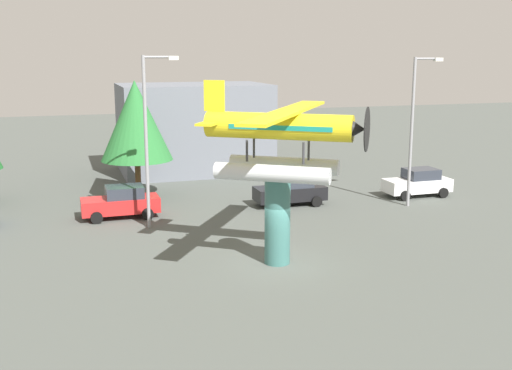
# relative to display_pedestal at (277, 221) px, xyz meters

# --- Properties ---
(ground_plane) EXTENTS (140.00, 140.00, 0.00)m
(ground_plane) POSITION_rel_display_pedestal_xyz_m (0.00, 0.00, -1.89)
(ground_plane) COLOR #4C514C
(display_pedestal) EXTENTS (1.10, 1.10, 3.79)m
(display_pedestal) POSITION_rel_display_pedestal_xyz_m (0.00, 0.00, 0.00)
(display_pedestal) COLOR #386B66
(display_pedestal) RESTS_ON ground
(floatplane_monument) EXTENTS (7.12, 9.19, 4.00)m
(floatplane_monument) POSITION_rel_display_pedestal_xyz_m (0.11, -0.07, 3.56)
(floatplane_monument) COLOR silver
(floatplane_monument) RESTS_ON display_pedestal
(car_mid_red) EXTENTS (4.20, 2.02, 1.76)m
(car_mid_red) POSITION_rel_display_pedestal_xyz_m (-5.61, 9.74, -1.01)
(car_mid_red) COLOR red
(car_mid_red) RESTS_ON ground
(car_far_black) EXTENTS (4.20, 2.02, 1.76)m
(car_far_black) POSITION_rel_display_pedestal_xyz_m (4.30, 9.61, -1.01)
(car_far_black) COLOR black
(car_far_black) RESTS_ON ground
(car_distant_white) EXTENTS (4.20, 2.02, 1.76)m
(car_distant_white) POSITION_rel_display_pedestal_xyz_m (12.77, 9.32, -1.01)
(car_distant_white) COLOR white
(car_distant_white) RESTS_ON ground
(streetlight_primary) EXTENTS (1.84, 0.28, 8.80)m
(streetlight_primary) POSITION_rel_display_pedestal_xyz_m (-4.29, 7.33, 3.16)
(streetlight_primary) COLOR gray
(streetlight_primary) RESTS_ON ground
(streetlight_secondary) EXTENTS (1.84, 0.28, 8.68)m
(streetlight_secondary) POSITION_rel_display_pedestal_xyz_m (11.02, 7.27, 3.09)
(streetlight_secondary) COLOR gray
(streetlight_secondary) RESTS_ON ground
(storefront_building) EXTENTS (10.92, 7.06, 6.61)m
(storefront_building) POSITION_rel_display_pedestal_xyz_m (1.14, 22.00, 1.41)
(storefront_building) COLOR slate
(storefront_building) RESTS_ON ground
(tree_east) EXTENTS (4.43, 4.43, 7.29)m
(tree_east) POSITION_rel_display_pedestal_xyz_m (-4.09, 14.48, 2.93)
(tree_east) COLOR brown
(tree_east) RESTS_ON ground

